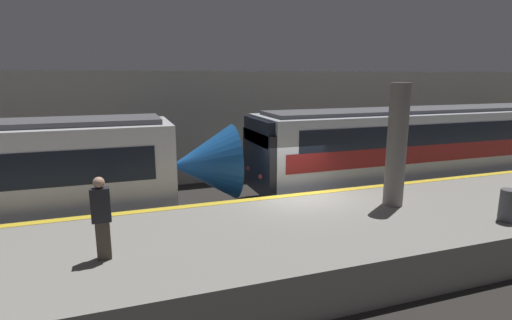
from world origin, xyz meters
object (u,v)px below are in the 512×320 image
Objects in this scene: train_boxy at (431,148)px; trash_bin at (508,205)px; support_pillar_near at (397,146)px; person_waiting at (102,216)px.

trash_bin is (-3.17, -6.25, -0.28)m from train_boxy.
support_pillar_near is 4.18× the size of trash_bin.
support_pillar_near is 2.02× the size of person_waiting.
train_boxy is at bearing 63.13° from trash_bin.
person_waiting is at bearing 173.38° from trash_bin.
support_pillar_near is 3.19m from trash_bin.
trash_bin is (9.94, -1.15, -0.51)m from person_waiting.
support_pillar_near reaches higher than person_waiting.
person_waiting is at bearing -158.76° from train_boxy.
train_boxy is 7.01m from trash_bin.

